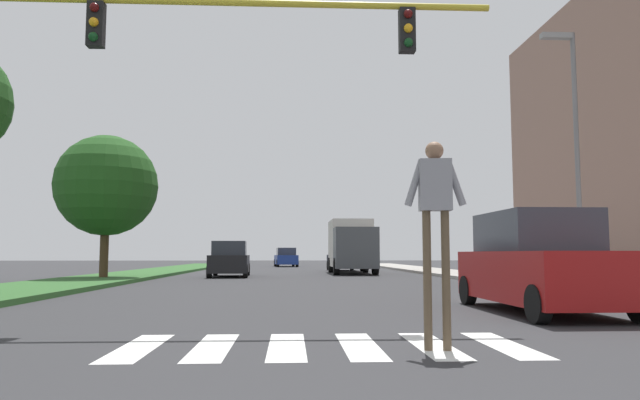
{
  "coord_description": "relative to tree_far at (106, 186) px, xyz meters",
  "views": [
    {
      "loc": [
        -0.41,
        -0.71,
        1.13
      ],
      "look_at": [
        0.29,
        13.29,
        2.42
      ],
      "focal_mm": 32.95,
      "sensor_mm": 36.0,
      "label": 1
    }
  ],
  "objects": [
    {
      "name": "crosswalk",
      "position": [
        8.32,
        -18.1,
        -4.04
      ],
      "size": [
        4.95,
        2.2,
        0.01
      ],
      "color": "silver",
      "rests_on": "ground_plane"
    },
    {
      "name": "tree_far",
      "position": [
        0.0,
        0.0,
        0.0
      ],
      "size": [
        4.32,
        4.32,
        6.07
      ],
      "color": "#4C3823",
      "rests_on": "median_strip"
    },
    {
      "name": "pedestrian_performer",
      "position": [
        9.65,
        -18.5,
        -2.39
      ],
      "size": [
        0.75,
        0.28,
        2.49
      ],
      "color": "brown",
      "rests_on": "ground_plane"
    },
    {
      "name": "median_strip",
      "position": [
        0.02,
        3.27,
        -3.97
      ],
      "size": [
        3.65,
        64.0,
        0.15
      ],
      "primitive_type": "cube",
      "color": "#2D5B28",
      "rests_on": "ground_plane"
    },
    {
      "name": "sedan_distant",
      "position": [
        11.57,
        14.1,
        -3.24
      ],
      "size": [
        2.21,
        4.67,
        1.76
      ],
      "color": "black",
      "rests_on": "ground_plane"
    },
    {
      "name": "truck_box_delivery",
      "position": [
        11.43,
        8.35,
        -2.41
      ],
      "size": [
        2.4,
        6.2,
        3.1
      ],
      "color": "#474C51",
      "rests_on": "ground_plane"
    },
    {
      "name": "sidewalk_right",
      "position": [
        16.73,
        3.27,
        -3.97
      ],
      "size": [
        3.0,
        64.0,
        0.15
      ],
      "primitive_type": "cube",
      "color": "#9E9991",
      "rests_on": "ground_plane"
    },
    {
      "name": "sedan_midblock",
      "position": [
        4.9,
        4.04,
        -3.24
      ],
      "size": [
        2.06,
        4.36,
        1.75
      ],
      "color": "black",
      "rests_on": "ground_plane"
    },
    {
      "name": "ground_plane",
      "position": [
        8.32,
        5.27,
        -4.05
      ],
      "size": [
        140.0,
        140.0,
        0.0
      ],
      "primitive_type": "plane",
      "color": "#2D2D30"
    },
    {
      "name": "street_lamp_right",
      "position": [
        16.13,
        -8.99,
        0.55
      ],
      "size": [
        1.02,
        0.24,
        7.5
      ],
      "color": "slate",
      "rests_on": "sidewalk_right"
    },
    {
      "name": "sedan_far_horizon",
      "position": [
        7.52,
        27.0,
        -3.27
      ],
      "size": [
        2.23,
        4.64,
        1.66
      ],
      "color": "navy",
      "rests_on": "ground_plane"
    },
    {
      "name": "suv_crossing",
      "position": [
        12.79,
        -14.08,
        -3.12
      ],
      "size": [
        1.99,
        4.61,
        1.97
      ],
      "color": "maroon",
      "rests_on": "ground_plane"
    },
    {
      "name": "traffic_light_gantry",
      "position": [
        4.56,
        -15.4,
        0.35
      ],
      "size": [
        10.0,
        0.3,
        6.0
      ],
      "color": "gold",
      "rests_on": "median_strip"
    }
  ]
}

